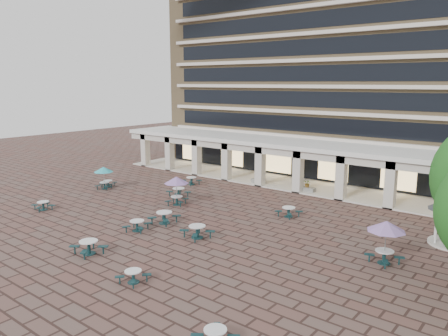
{
  "coord_description": "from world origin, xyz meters",
  "views": [
    {
      "loc": [
        21.41,
        -22.84,
        10.12
      ],
      "look_at": [
        0.81,
        3.0,
        3.61
      ],
      "focal_mm": 35.0,
      "sensor_mm": 36.0,
      "label": 1
    }
  ],
  "objects_px": {
    "picnic_table_0": "(43,205)",
    "planter_right": "(307,187)",
    "picnic_table_2": "(133,275)",
    "picnic_table_1": "(89,246)",
    "planter_left": "(259,180)"
  },
  "relations": [
    {
      "from": "picnic_table_1",
      "to": "planter_right",
      "type": "xyz_separation_m",
      "value": [
        3.16,
        21.49,
        0.03
      ]
    },
    {
      "from": "planter_right",
      "to": "picnic_table_1",
      "type": "bearing_deg",
      "value": -98.37
    },
    {
      "from": "picnic_table_0",
      "to": "planter_right",
      "type": "xyz_separation_m",
      "value": [
        13.94,
        18.35,
        0.11
      ]
    },
    {
      "from": "picnic_table_0",
      "to": "planter_left",
      "type": "relative_size",
      "value": 1.17
    },
    {
      "from": "planter_left",
      "to": "planter_right",
      "type": "bearing_deg",
      "value": 0.0
    },
    {
      "from": "picnic_table_1",
      "to": "planter_right",
      "type": "bearing_deg",
      "value": 88.82
    },
    {
      "from": "planter_left",
      "to": "picnic_table_0",
      "type": "bearing_deg",
      "value": -114.76
    },
    {
      "from": "picnic_table_0",
      "to": "picnic_table_1",
      "type": "bearing_deg",
      "value": -5.62
    },
    {
      "from": "picnic_table_1",
      "to": "planter_left",
      "type": "bearing_deg",
      "value": 103.35
    },
    {
      "from": "picnic_table_2",
      "to": "picnic_table_0",
      "type": "bearing_deg",
      "value": 161.66
    },
    {
      "from": "picnic_table_2",
      "to": "planter_left",
      "type": "xyz_separation_m",
      "value": [
        -7.39,
        22.33,
        0.06
      ]
    },
    {
      "from": "planter_left",
      "to": "planter_right",
      "type": "height_order",
      "value": "planter_right"
    },
    {
      "from": "picnic_table_2",
      "to": "planter_right",
      "type": "distance_m",
      "value": 22.41
    },
    {
      "from": "picnic_table_0",
      "to": "picnic_table_2",
      "type": "bearing_deg",
      "value": -3.49
    },
    {
      "from": "planter_left",
      "to": "planter_right",
      "type": "relative_size",
      "value": 1.0
    }
  ]
}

